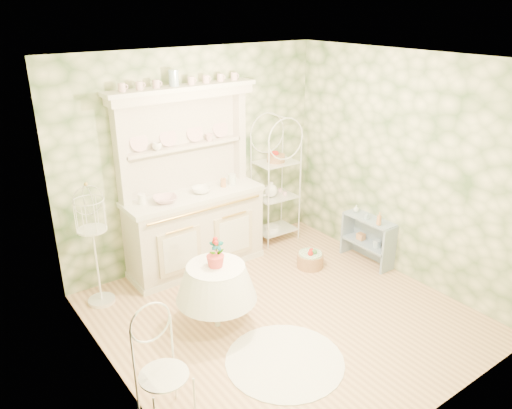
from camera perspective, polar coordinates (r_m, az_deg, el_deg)
floor at (r=5.58m, az=3.10°, el=-12.59°), size 3.60×3.60×0.00m
ceiling at (r=4.61m, az=3.82°, el=16.15°), size 3.60×3.60×0.00m
wall_left at (r=4.13m, az=-16.36°, el=-5.13°), size 3.60×3.60×0.00m
wall_right at (r=6.18m, az=16.48°, el=4.03°), size 3.60×3.60×0.00m
wall_back at (r=6.35m, az=-6.97°, el=5.26°), size 3.60×3.60×0.00m
wall_front at (r=3.87m, az=20.73°, el=-7.69°), size 3.60×3.60×0.00m
kitchen_dresser at (r=6.09m, az=-7.21°, el=2.47°), size 1.87×0.61×2.29m
bakers_rack at (r=6.89m, az=2.26°, el=2.84°), size 0.57×0.42×1.80m
side_shelf at (r=6.66m, az=12.66°, el=-3.93°), size 0.28×0.73×0.62m
round_table at (r=5.24m, az=-4.53°, el=-10.17°), size 0.81×0.81×0.77m
cafe_chair at (r=4.25m, az=-10.44°, el=-19.19°), size 0.38×0.38×0.80m
birdcage_stand at (r=5.72m, az=-18.01°, el=-4.37°), size 0.38×0.38×1.46m
floor_basket at (r=6.48m, az=6.21°, el=-6.21°), size 0.37×0.37×0.22m
lace_rug at (r=4.99m, az=3.30°, el=-17.42°), size 1.18×1.18×0.01m
bowl_floral at (r=5.91m, az=-10.34°, el=0.33°), size 0.36×0.36×0.07m
bowl_white at (r=6.14m, az=-6.26°, el=1.41°), size 0.29×0.29×0.07m
cup_left at (r=5.93m, az=-11.23°, el=6.40°), size 0.15×0.15×0.09m
cup_right at (r=6.24m, az=-5.36°, el=7.52°), size 0.13×0.13×0.09m
potted_geranium at (r=5.03m, az=-4.50°, el=-5.49°), size 0.18×0.15×0.28m
bottle_amber at (r=6.34m, az=13.88°, el=-1.72°), size 0.07×0.07×0.17m
bottle_blue at (r=6.49m, az=12.57°, el=-1.32°), size 0.05×0.05×0.10m
bottle_glass at (r=6.67m, az=11.36°, el=-0.59°), size 0.08×0.08×0.10m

